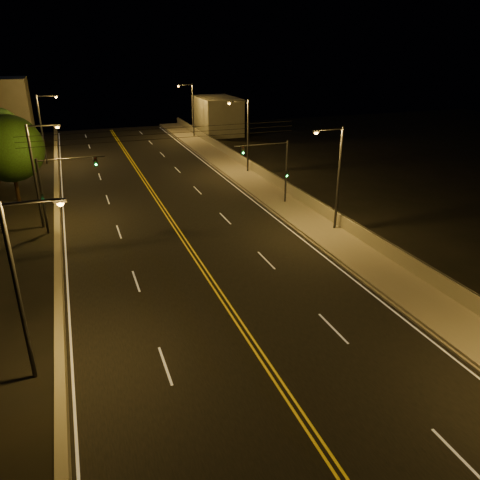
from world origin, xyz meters
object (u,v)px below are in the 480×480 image
object	(u,v)px
streetlight_2	(245,132)
streetlight_5	(38,169)
streetlight_4	(23,280)
tree_0	(9,149)
streetlight_1	(336,173)
traffic_signal_left	(55,186)
streetlight_6	(43,124)
traffic_signal_right	(276,166)
streetlight_3	(191,107)

from	to	relation	value
streetlight_2	streetlight_5	bearing A→B (deg)	-154.41
streetlight_2	streetlight_4	xyz separation A→B (m)	(-21.40, -30.25, 0.00)
streetlight_5	tree_0	world-z (taller)	streetlight_5
streetlight_1	traffic_signal_left	size ratio (longest dim) A/B	1.38
streetlight_1	streetlight_6	size ratio (longest dim) A/B	1.00
streetlight_6	streetlight_5	bearing A→B (deg)	-90.00
streetlight_5	traffic_signal_right	world-z (taller)	streetlight_5
traffic_signal_left	streetlight_2	bearing A→B (deg)	30.26
streetlight_2	traffic_signal_left	distance (m)	23.51
streetlight_1	traffic_signal_left	bearing A→B (deg)	159.53
streetlight_1	streetlight_6	world-z (taller)	same
traffic_signal_right	streetlight_4	bearing A→B (deg)	-137.21
streetlight_2	traffic_signal_left	xyz separation A→B (m)	(-20.29, -11.84, -1.04)
streetlight_2	streetlight_5	world-z (taller)	same
streetlight_4	streetlight_5	bearing A→B (deg)	90.00
traffic_signal_left	streetlight_4	bearing A→B (deg)	-93.45
streetlight_1	streetlight_4	distance (m)	23.99
streetlight_3	tree_0	distance (m)	35.92
streetlight_3	traffic_signal_right	xyz separation A→B (m)	(-1.51, -35.79, -1.04)
streetlight_3	traffic_signal_right	distance (m)	35.84
streetlight_1	streetlight_2	distance (m)	19.41
streetlight_5	traffic_signal_left	xyz separation A→B (m)	(1.11, -1.59, -1.04)
streetlight_4	streetlight_6	bearing A→B (deg)	90.00
streetlight_1	streetlight_3	size ratio (longest dim) A/B	1.00
streetlight_1	traffic_signal_right	bearing A→B (deg)	101.27
tree_0	traffic_signal_right	bearing A→B (deg)	-21.90
traffic_signal_right	streetlight_5	bearing A→B (deg)	175.42
streetlight_2	streetlight_5	distance (m)	23.72
streetlight_3	traffic_signal_left	world-z (taller)	streetlight_3
traffic_signal_right	tree_0	distance (m)	24.22
streetlight_1	streetlight_3	distance (m)	43.36
streetlight_6	tree_0	xyz separation A→B (m)	(-2.55, -16.18, 0.33)
streetlight_4	streetlight_6	distance (m)	43.61
streetlight_5	traffic_signal_right	distance (m)	19.98
streetlight_2	traffic_signal_right	xyz separation A→B (m)	(-1.51, -11.84, -1.04)
streetlight_3	traffic_signal_left	distance (m)	41.15
streetlight_5	streetlight_2	bearing A→B (deg)	25.59
streetlight_1	streetlight_5	xyz separation A→B (m)	(-21.40, 9.16, 0.00)
streetlight_1	streetlight_3	world-z (taller)	same
streetlight_3	traffic_signal_right	size ratio (longest dim) A/B	1.38
streetlight_4	streetlight_2	bearing A→B (deg)	54.73
streetlight_4	tree_0	world-z (taller)	streetlight_4
traffic_signal_right	tree_0	bearing A→B (deg)	158.10
streetlight_3	traffic_signal_left	xyz separation A→B (m)	(-20.29, -35.79, -1.04)
streetlight_4	traffic_signal_left	bearing A→B (deg)	86.55
streetlight_4	streetlight_1	bearing A→B (deg)	26.87
streetlight_5	streetlight_6	bearing A→B (deg)	90.00
traffic_signal_left	streetlight_6	bearing A→B (deg)	92.52
streetlight_3	streetlight_5	distance (m)	40.34
streetlight_4	traffic_signal_left	world-z (taller)	streetlight_4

